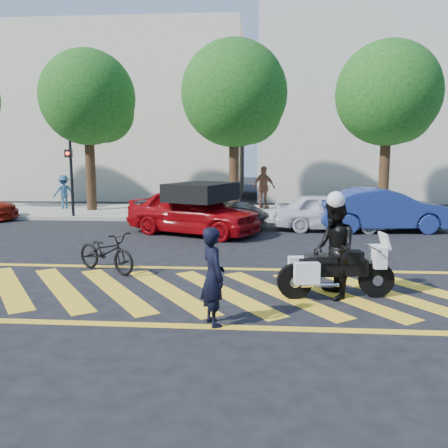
# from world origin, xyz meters

# --- Properties ---
(ground) EXTENTS (90.00, 90.00, 0.00)m
(ground) POSITION_xyz_m (0.00, 0.00, 0.00)
(ground) COLOR black
(ground) RESTS_ON ground
(sidewalk) EXTENTS (60.00, 5.00, 0.15)m
(sidewalk) POSITION_xyz_m (0.00, 12.00, 0.07)
(sidewalk) COLOR #9E998E
(sidewalk) RESTS_ON ground
(crosswalk) EXTENTS (12.33, 4.00, 0.01)m
(crosswalk) POSITION_xyz_m (-0.04, 0.00, 0.00)
(crosswalk) COLOR yellow
(crosswalk) RESTS_ON ground
(building_left) EXTENTS (16.00, 8.00, 10.00)m
(building_left) POSITION_xyz_m (-8.00, 21.00, 5.00)
(building_left) COLOR beige
(building_left) RESTS_ON ground
(building_right) EXTENTS (16.00, 8.00, 11.00)m
(building_right) POSITION_xyz_m (9.00, 21.00, 5.50)
(building_right) COLOR beige
(building_right) RESTS_ON ground
(tree_left) EXTENTS (4.20, 4.20, 7.26)m
(tree_left) POSITION_xyz_m (-6.37, 12.06, 4.99)
(tree_left) COLOR black
(tree_left) RESTS_ON ground
(tree_center) EXTENTS (4.60, 4.60, 7.56)m
(tree_center) POSITION_xyz_m (0.13, 12.06, 5.10)
(tree_center) COLOR black
(tree_center) RESTS_ON ground
(tree_right) EXTENTS (4.40, 4.40, 7.41)m
(tree_right) POSITION_xyz_m (6.63, 12.06, 5.05)
(tree_right) COLOR black
(tree_right) RESTS_ON ground
(signal_pole) EXTENTS (0.28, 0.43, 3.20)m
(signal_pole) POSITION_xyz_m (-6.50, 9.74, 1.92)
(signal_pole) COLOR black
(signal_pole) RESTS_ON ground
(officer_bike) EXTENTS (0.59, 0.69, 1.58)m
(officer_bike) POSITION_xyz_m (0.46, -1.79, 0.79)
(officer_bike) COLOR black
(officer_bike) RESTS_ON ground
(bicycle) EXTENTS (1.85, 1.45, 0.94)m
(bicycle) POSITION_xyz_m (-2.34, 1.42, 0.47)
(bicycle) COLOR black
(bicycle) RESTS_ON ground
(police_motorcycle) EXTENTS (2.24, 0.82, 0.99)m
(police_motorcycle) POSITION_xyz_m (2.60, -0.19, 0.54)
(police_motorcycle) COLOR black
(police_motorcycle) RESTS_ON ground
(officer_moto) EXTENTS (0.83, 1.00, 1.87)m
(officer_moto) POSITION_xyz_m (2.58, -0.19, 0.93)
(officer_moto) COLOR black
(officer_moto) RESTS_ON ground
(red_convertible) EXTENTS (4.95, 3.54, 1.56)m
(red_convertible) POSITION_xyz_m (-1.06, 6.63, 0.78)
(red_convertible) COLOR #91060B
(red_convertible) RESTS_ON ground
(parked_mid_left) EXTENTS (4.88, 2.35, 1.34)m
(parked_mid_left) POSITION_xyz_m (-0.90, 7.80, 0.67)
(parked_mid_left) COLOR black
(parked_mid_left) RESTS_ON ground
(parked_mid_right) EXTENTS (3.87, 1.56, 1.32)m
(parked_mid_right) POSITION_xyz_m (3.61, 7.80, 0.66)
(parked_mid_right) COLOR silver
(parked_mid_right) RESTS_ON ground
(parked_right) EXTENTS (4.69, 1.98, 1.50)m
(parked_right) POSITION_xyz_m (5.47, 7.80, 0.75)
(parked_right) COLOR navy
(parked_right) RESTS_ON ground
(pedestrian_left) EXTENTS (1.15, 1.06, 1.55)m
(pedestrian_left) POSITION_xyz_m (-7.97, 12.40, 0.93)
(pedestrian_left) COLOR #2C5679
(pedestrian_left) RESTS_ON sidewalk
(pedestrian_right) EXTENTS (1.24, 1.00, 1.97)m
(pedestrian_right) POSITION_xyz_m (1.34, 13.18, 1.14)
(pedestrian_right) COLOR brown
(pedestrian_right) RESTS_ON sidewalk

